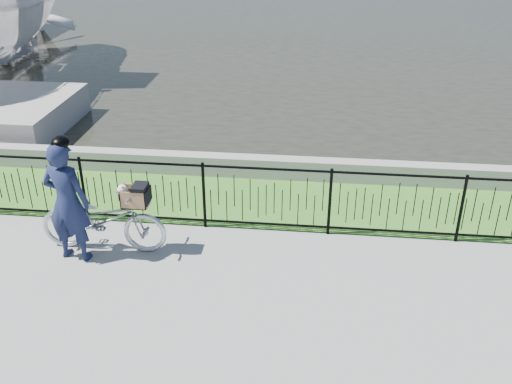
# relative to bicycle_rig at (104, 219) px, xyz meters

# --- Properties ---
(ground) EXTENTS (120.00, 120.00, 0.00)m
(ground) POSITION_rel_bicycle_rig_xyz_m (2.38, -0.79, -0.52)
(ground) COLOR gray
(ground) RESTS_ON ground
(grass_strip) EXTENTS (60.00, 2.00, 0.01)m
(grass_strip) POSITION_rel_bicycle_rig_xyz_m (2.38, 1.81, -0.51)
(grass_strip) COLOR #3C7424
(grass_strip) RESTS_ON ground
(quay_wall) EXTENTS (60.00, 0.30, 0.40)m
(quay_wall) POSITION_rel_bicycle_rig_xyz_m (2.38, 2.81, -0.32)
(quay_wall) COLOR gray
(quay_wall) RESTS_ON ground
(fence) EXTENTS (14.00, 0.06, 1.15)m
(fence) POSITION_rel_bicycle_rig_xyz_m (2.38, 0.81, 0.06)
(fence) COLOR black
(fence) RESTS_ON ground
(bicycle_rig) EXTENTS (1.94, 0.68, 1.14)m
(bicycle_rig) POSITION_rel_bicycle_rig_xyz_m (0.00, 0.00, 0.00)
(bicycle_rig) COLOR #B1B7BE
(bicycle_rig) RESTS_ON ground
(cyclist) EXTENTS (0.73, 0.53, 1.93)m
(cyclist) POSITION_rel_bicycle_rig_xyz_m (-0.39, -0.27, 0.43)
(cyclist) COLOR #151C3B
(cyclist) RESTS_ON ground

